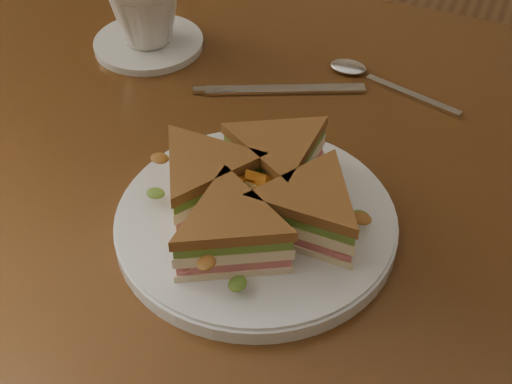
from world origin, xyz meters
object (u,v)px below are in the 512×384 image
spoon (363,74)px  sandwich_wedges (256,196)px  saucer (149,43)px  table (311,229)px  coffee_cup (145,8)px  knife (273,90)px  plate (256,223)px

spoon → sandwich_wedges: bearing=-78.4°
sandwich_wedges → saucer: sandwich_wedges is taller
table → coffee_cup: size_ratio=11.86×
knife → saucer: (-0.20, 0.03, 0.00)m
table → plate: bearing=-101.8°
plate → coffee_cup: coffee_cup is taller
knife → coffee_cup: 0.21m
table → spoon: bearing=90.8°
sandwich_wedges → saucer: (-0.27, 0.26, -0.04)m
plate → saucer: (-0.27, 0.26, -0.00)m
coffee_cup → spoon: bearing=24.7°
plate → sandwich_wedges: size_ratio=1.17×
table → coffee_cup: (-0.29, 0.15, 0.16)m
table → plate: size_ratio=4.28×
table → plate: (-0.02, -0.11, 0.11)m
table → knife: 0.18m
plate → saucer: bearing=135.8°
table → knife: bearing=129.8°
plate → spoon: size_ratio=1.56×
sandwich_wedges → knife: 0.24m
table → plate: 0.16m
plate → knife: plate is taller
sandwich_wedges → table: bearing=78.2°
coffee_cup → saucer: bearing=0.0°
spoon → knife: spoon is taller
knife → coffee_cup: coffee_cup is taller
spoon → knife: bearing=-125.8°
sandwich_wedges → spoon: size_ratio=1.33×
coffee_cup → knife: bearing=6.9°
spoon → coffee_cup: 0.30m
plate → sandwich_wedges: bearing=-104.0°
sandwich_wedges → spoon: (0.02, 0.30, -0.04)m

